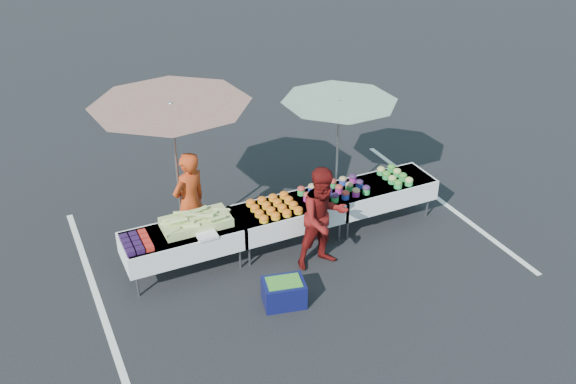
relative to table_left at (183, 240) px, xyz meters
name	(u,v)px	position (x,y,z in m)	size (l,w,h in m)	color
ground	(288,243)	(1.80, 0.00, -0.58)	(80.00, 80.00, 0.00)	black
stripe_left	(96,295)	(-1.40, 0.00, -0.58)	(0.10, 5.00, 0.00)	silver
stripe_right	(442,202)	(5.00, 0.00, -0.58)	(0.10, 5.00, 0.00)	silver
table_left	(183,240)	(0.00, 0.00, 0.00)	(1.86, 0.81, 0.75)	white
table_center	(288,214)	(1.80, 0.00, 0.00)	(1.86, 0.81, 0.75)	white
table_right	(381,191)	(3.60, 0.00, 0.00)	(1.86, 0.81, 0.75)	white
berry_punnets	(136,243)	(-0.71, -0.06, 0.21)	(0.40, 0.54, 0.08)	black
corn_pile	(195,222)	(0.24, 0.04, 0.26)	(1.16, 0.57, 0.26)	#ADC464
plastic_bags	(207,235)	(0.30, -0.30, 0.19)	(0.30, 0.25, 0.05)	white
carrot_bowls	(274,206)	(1.55, -0.01, 0.22)	(0.75, 0.69, 0.11)	gold
potato_cups	(334,190)	(2.65, 0.00, 0.25)	(1.14, 0.58, 0.16)	#263DB2
bean_baskets	(395,176)	(3.86, -0.01, 0.24)	(0.36, 0.68, 0.15)	green
vendor	(190,203)	(0.32, 0.55, 0.30)	(0.64, 0.42, 1.77)	#B83915
customer	(324,218)	(2.06, -0.75, 0.28)	(0.83, 0.65, 1.72)	maroon
umbrella_left	(172,116)	(0.22, 0.80, 1.72)	(3.04, 3.04, 2.54)	black
umbrella_right	(339,110)	(3.15, 0.80, 1.29)	(2.61, 2.61, 2.07)	black
storage_bin	(284,292)	(1.08, -1.38, -0.38)	(0.69, 0.56, 0.40)	#0D1043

